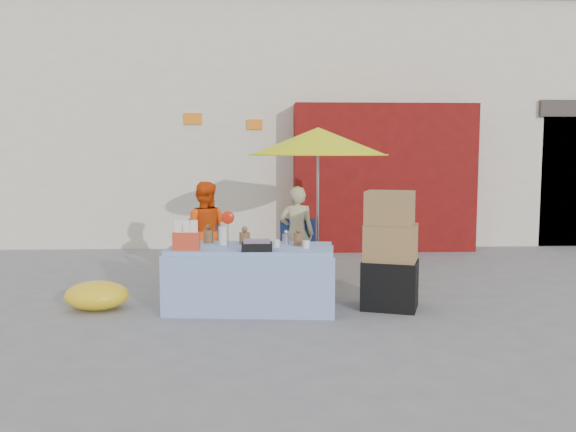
{
  "coord_description": "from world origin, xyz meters",
  "views": [
    {
      "loc": [
        0.02,
        -6.57,
        1.75
      ],
      "look_at": [
        0.33,
        0.6,
        1.0
      ],
      "focal_mm": 38.0,
      "sensor_mm": 36.0,
      "label": 1
    }
  ],
  "objects_px": {
    "market_table": "(251,277)",
    "box_stack": "(390,255)",
    "chair_left": "(204,265)",
    "umbrella": "(318,142)",
    "vendor_orange": "(204,232)",
    "chair_right": "(297,264)",
    "vendor_beige": "(297,234)"
  },
  "relations": [
    {
      "from": "market_table",
      "to": "vendor_orange",
      "type": "height_order",
      "value": "vendor_orange"
    },
    {
      "from": "chair_left",
      "to": "umbrella",
      "type": "relative_size",
      "value": 0.41
    },
    {
      "from": "market_table",
      "to": "vendor_beige",
      "type": "height_order",
      "value": "vendor_beige"
    },
    {
      "from": "vendor_beige",
      "to": "box_stack",
      "type": "xyz_separation_m",
      "value": [
        0.96,
        -1.5,
        -0.04
      ]
    },
    {
      "from": "chair_left",
      "to": "umbrella",
      "type": "bearing_deg",
      "value": 15.43
    },
    {
      "from": "market_table",
      "to": "box_stack",
      "type": "xyz_separation_m",
      "value": [
        1.56,
        -0.04,
        0.25
      ]
    },
    {
      "from": "market_table",
      "to": "chair_right",
      "type": "height_order",
      "value": "market_table"
    },
    {
      "from": "chair_left",
      "to": "umbrella",
      "type": "height_order",
      "value": "umbrella"
    },
    {
      "from": "chair_left",
      "to": "vendor_beige",
      "type": "relative_size",
      "value": 0.65
    },
    {
      "from": "market_table",
      "to": "chair_right",
      "type": "xyz_separation_m",
      "value": [
        0.6,
        1.32,
        -0.11
      ]
    },
    {
      "from": "umbrella",
      "to": "box_stack",
      "type": "height_order",
      "value": "umbrella"
    },
    {
      "from": "market_table",
      "to": "umbrella",
      "type": "distance_m",
      "value": 2.39
    },
    {
      "from": "umbrella",
      "to": "box_stack",
      "type": "bearing_deg",
      "value": -68.16
    },
    {
      "from": "market_table",
      "to": "vendor_orange",
      "type": "distance_m",
      "value": 1.63
    },
    {
      "from": "chair_left",
      "to": "chair_right",
      "type": "height_order",
      "value": "same"
    },
    {
      "from": "box_stack",
      "to": "vendor_orange",
      "type": "bearing_deg",
      "value": 145.83
    },
    {
      "from": "chair_right",
      "to": "umbrella",
      "type": "height_order",
      "value": "umbrella"
    },
    {
      "from": "umbrella",
      "to": "chair_left",
      "type": "bearing_deg",
      "value": -169.6
    },
    {
      "from": "umbrella",
      "to": "vendor_orange",
      "type": "bearing_deg",
      "value": -174.47
    },
    {
      "from": "chair_right",
      "to": "vendor_orange",
      "type": "xyz_separation_m",
      "value": [
        -1.25,
        0.13,
        0.43
      ]
    },
    {
      "from": "chair_right",
      "to": "vendor_orange",
      "type": "height_order",
      "value": "vendor_orange"
    },
    {
      "from": "market_table",
      "to": "vendor_orange",
      "type": "xyz_separation_m",
      "value": [
        -0.65,
        1.46,
        0.32
      ]
    },
    {
      "from": "market_table",
      "to": "vendor_beige",
      "type": "relative_size",
      "value": 1.48
    },
    {
      "from": "vendor_orange",
      "to": "umbrella",
      "type": "height_order",
      "value": "umbrella"
    },
    {
      "from": "market_table",
      "to": "box_stack",
      "type": "relative_size",
      "value": 1.45
    },
    {
      "from": "chair_right",
      "to": "vendor_orange",
      "type": "relative_size",
      "value": 0.62
    },
    {
      "from": "vendor_orange",
      "to": "chair_right",
      "type": "bearing_deg",
      "value": 178.9
    },
    {
      "from": "vendor_beige",
      "to": "vendor_orange",
      "type": "bearing_deg",
      "value": 5.03
    },
    {
      "from": "vendor_beige",
      "to": "box_stack",
      "type": "bearing_deg",
      "value": 127.67
    },
    {
      "from": "chair_right",
      "to": "box_stack",
      "type": "bearing_deg",
      "value": -49.88
    },
    {
      "from": "vendor_orange",
      "to": "vendor_beige",
      "type": "bearing_deg",
      "value": -174.97
    },
    {
      "from": "chair_right",
      "to": "umbrella",
      "type": "relative_size",
      "value": 0.41
    }
  ]
}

